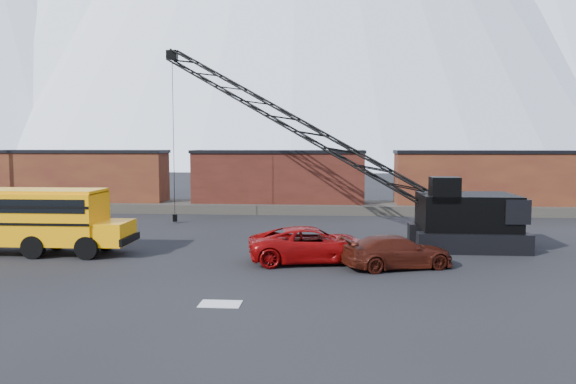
{
  "coord_description": "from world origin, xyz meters",
  "views": [
    {
      "loc": [
        4.22,
        -22.32,
        5.43
      ],
      "look_at": [
        2.07,
        5.42,
        3.0
      ],
      "focal_mm": 35.0,
      "sensor_mm": 36.0,
      "label": 1
    }
  ],
  "objects_px": {
    "maroon_suv": "(397,252)",
    "school_bus": "(8,217)",
    "red_pickup": "(312,245)",
    "crawler_crane": "(289,121)"
  },
  "relations": [
    {
      "from": "maroon_suv",
      "to": "crawler_crane",
      "type": "relative_size",
      "value": 0.23
    },
    {
      "from": "school_bus",
      "to": "red_pickup",
      "type": "height_order",
      "value": "school_bus"
    },
    {
      "from": "maroon_suv",
      "to": "school_bus",
      "type": "bearing_deg",
      "value": 66.44
    },
    {
      "from": "school_bus",
      "to": "red_pickup",
      "type": "bearing_deg",
      "value": -3.34
    },
    {
      "from": "crawler_crane",
      "to": "maroon_suv",
      "type": "bearing_deg",
      "value": -58.87
    },
    {
      "from": "maroon_suv",
      "to": "red_pickup",
      "type": "bearing_deg",
      "value": 58.2
    },
    {
      "from": "red_pickup",
      "to": "maroon_suv",
      "type": "distance_m",
      "value": 3.84
    },
    {
      "from": "school_bus",
      "to": "red_pickup",
      "type": "distance_m",
      "value": 15.03
    },
    {
      "from": "school_bus",
      "to": "red_pickup",
      "type": "xyz_separation_m",
      "value": [
        14.98,
        -0.87,
        -0.98
      ]
    },
    {
      "from": "maroon_suv",
      "to": "crawler_crane",
      "type": "distance_m",
      "value": 12.09
    }
  ]
}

